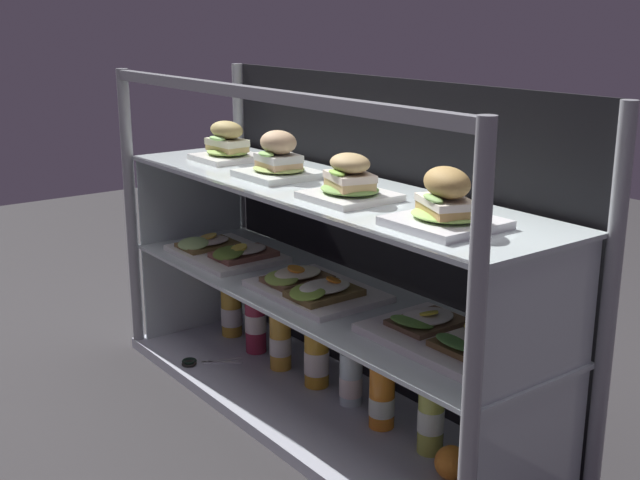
% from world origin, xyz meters
% --- Properties ---
extents(ground_plane, '(6.00, 6.00, 0.02)m').
position_xyz_m(ground_plane, '(0.00, 0.00, -0.01)').
color(ground_plane, '#2E2C2E').
rests_on(ground_plane, ground).
extents(case_base_deck, '(1.43, 0.42, 0.03)m').
position_xyz_m(case_base_deck, '(0.00, 0.00, 0.02)').
color(case_base_deck, '#B0B4C1').
rests_on(case_base_deck, ground).
extents(case_frame, '(1.43, 0.42, 0.87)m').
position_xyz_m(case_frame, '(0.00, 0.12, 0.48)').
color(case_frame, gray).
rests_on(case_frame, ground).
extents(riser_lower_tier, '(1.36, 0.36, 0.30)m').
position_xyz_m(riser_lower_tier, '(0.00, 0.00, 0.18)').
color(riser_lower_tier, silver).
rests_on(riser_lower_tier, case_base_deck).
extents(shelf_lower_glass, '(1.38, 0.37, 0.01)m').
position_xyz_m(shelf_lower_glass, '(0.00, 0.00, 0.34)').
color(shelf_lower_glass, silver).
rests_on(shelf_lower_glass, riser_lower_tier).
extents(riser_upper_tier, '(1.36, 0.36, 0.27)m').
position_xyz_m(riser_upper_tier, '(0.00, 0.00, 0.48)').
color(riser_upper_tier, silver).
rests_on(riser_upper_tier, shelf_lower_glass).
extents(shelf_upper_glass, '(1.38, 0.37, 0.01)m').
position_xyz_m(shelf_upper_glass, '(0.00, 0.00, 0.61)').
color(shelf_upper_glass, silver).
rests_on(shelf_upper_glass, riser_upper_tier).
extents(plated_roll_sandwich_center, '(0.17, 0.17, 0.11)m').
position_xyz_m(plated_roll_sandwich_center, '(-0.46, 0.01, 0.66)').
color(plated_roll_sandwich_center, white).
rests_on(plated_roll_sandwich_center, shelf_upper_glass).
extents(plated_roll_sandwich_mid_left, '(0.18, 0.18, 0.12)m').
position_xyz_m(plated_roll_sandwich_mid_left, '(-0.15, -0.02, 0.66)').
color(plated_roll_sandwich_mid_left, white).
rests_on(plated_roll_sandwich_mid_left, shelf_upper_glass).
extents(plated_roll_sandwich_left_of_center, '(0.18, 0.18, 0.11)m').
position_xyz_m(plated_roll_sandwich_left_of_center, '(0.16, -0.04, 0.66)').
color(plated_roll_sandwich_left_of_center, white).
rests_on(plated_roll_sandwich_left_of_center, shelf_upper_glass).
extents(plated_roll_sandwich_far_left, '(0.20, 0.20, 0.12)m').
position_xyz_m(plated_roll_sandwich_far_left, '(0.47, -0.04, 0.66)').
color(plated_roll_sandwich_far_left, white).
rests_on(plated_roll_sandwich_far_left, shelf_upper_glass).
extents(open_sandwich_tray_near_right_corner, '(0.34, 0.24, 0.06)m').
position_xyz_m(open_sandwich_tray_near_right_corner, '(-0.41, -0.04, 0.36)').
color(open_sandwich_tray_near_right_corner, white).
rests_on(open_sandwich_tray_near_right_corner, shelf_lower_glass).
extents(open_sandwich_tray_mid_left, '(0.34, 0.24, 0.06)m').
position_xyz_m(open_sandwich_tray_mid_left, '(0.01, -0.03, 0.36)').
color(open_sandwich_tray_mid_left, white).
rests_on(open_sandwich_tray_mid_left, shelf_lower_glass).
extents(open_sandwich_tray_far_right, '(0.34, 0.24, 0.06)m').
position_xyz_m(open_sandwich_tray_far_right, '(0.43, 0.01, 0.36)').
color(open_sandwich_tray_far_right, white).
rests_on(open_sandwich_tray_far_right, shelf_lower_glass).
extents(juice_bottle_near_post, '(0.07, 0.07, 0.20)m').
position_xyz_m(juice_bottle_near_post, '(-0.55, 0.06, 0.11)').
color(juice_bottle_near_post, gold).
rests_on(juice_bottle_near_post, case_base_deck).
extents(juice_bottle_front_left_end, '(0.06, 0.06, 0.26)m').
position_xyz_m(juice_bottle_front_left_end, '(-0.39, 0.05, 0.14)').
color(juice_bottle_front_left_end, '#9F263F').
rests_on(juice_bottle_front_left_end, case_base_deck).
extents(juice_bottle_front_middle, '(0.06, 0.06, 0.22)m').
position_xyz_m(juice_bottle_front_middle, '(-0.24, 0.04, 0.12)').
color(juice_bottle_front_middle, gold).
rests_on(juice_bottle_front_middle, case_base_deck).
extents(juice_bottle_front_right_end, '(0.07, 0.07, 0.26)m').
position_xyz_m(juice_bottle_front_right_end, '(-0.09, 0.06, 0.13)').
color(juice_bottle_front_right_end, gold).
rests_on(juice_bottle_front_right_end, case_base_deck).
extents(juice_bottle_front_second, '(0.06, 0.06, 0.19)m').
position_xyz_m(juice_bottle_front_second, '(0.05, 0.06, 0.10)').
color(juice_bottle_front_second, white).
rests_on(juice_bottle_front_second, case_base_deck).
extents(juice_bottle_back_left, '(0.07, 0.07, 0.21)m').
position_xyz_m(juice_bottle_back_left, '(0.19, 0.05, 0.12)').
color(juice_bottle_back_left, orange).
rests_on(juice_bottle_back_left, case_base_deck).
extents(juice_bottle_back_center, '(0.06, 0.06, 0.22)m').
position_xyz_m(juice_bottle_back_center, '(0.36, 0.06, 0.12)').
color(juice_bottle_back_center, '#BCC84D').
rests_on(juice_bottle_back_center, case_base_deck).
extents(orange_fruit_beside_bottles, '(0.08, 0.08, 0.08)m').
position_xyz_m(orange_fruit_beside_bottles, '(0.47, 0.01, 0.07)').
color(orange_fruit_beside_bottles, orange).
rests_on(orange_fruit_beside_bottles, case_base_deck).
extents(kitchen_scissors, '(0.14, 0.18, 0.01)m').
position_xyz_m(kitchen_scissors, '(-0.42, -0.14, 0.04)').
color(kitchen_scissors, silver).
rests_on(kitchen_scissors, case_base_deck).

